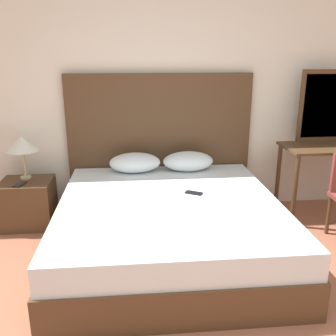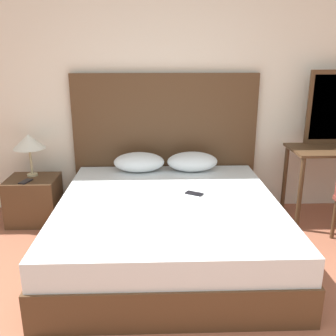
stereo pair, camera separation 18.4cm
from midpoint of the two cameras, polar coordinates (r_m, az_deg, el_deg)
wall_back at (r=4.01m, az=-1.65°, el=12.51°), size 10.00×0.06×2.70m
bed at (r=3.24m, az=-1.47°, el=-9.03°), size 1.85×1.97×0.50m
headboard at (r=4.03m, az=-2.54°, el=3.70°), size 1.95×0.05×1.48m
pillow_left at (r=3.84m, az=-6.43°, el=0.80°), size 0.52×0.30×0.20m
pillow_right at (r=3.87m, az=1.72°, el=1.02°), size 0.52×0.30×0.20m
phone_on_bed at (r=3.28m, az=2.35°, el=-3.83°), size 0.16×0.14×0.01m
nightstand at (r=4.05m, az=-21.75°, el=-5.00°), size 0.49×0.43×0.47m
table_lamp at (r=3.96m, az=-22.62°, el=3.36°), size 0.32×0.32×0.43m
phone_on_nightstand at (r=3.88m, az=-22.92°, el=-2.32°), size 0.11×0.16×0.01m
vanity_desk at (r=4.15m, az=22.13°, el=1.30°), size 0.94×0.52×0.77m
vanity_mirror at (r=4.26m, az=21.48°, el=8.78°), size 0.53×0.03×0.75m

